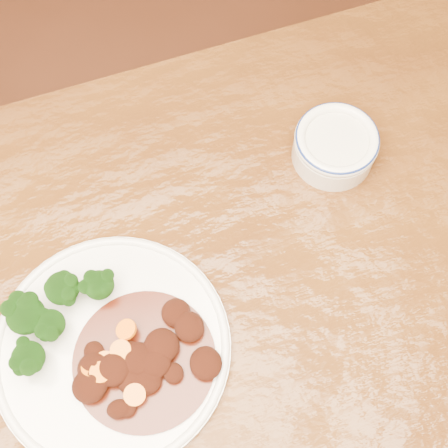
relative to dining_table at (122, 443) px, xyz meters
name	(u,v)px	position (x,y,z in m)	size (l,w,h in m)	color
dining_table	(122,443)	(0.00, 0.00, 0.00)	(1.53, 0.95, 0.75)	#552F0F
dinner_plate	(112,348)	(0.02, 0.09, 0.09)	(0.26, 0.26, 0.02)	white
broccoli_florets	(50,314)	(-0.03, 0.14, 0.12)	(0.12, 0.10, 0.05)	#61914B
mince_stew	(142,360)	(0.05, 0.06, 0.10)	(0.16, 0.16, 0.03)	#431207
dip_bowl	(335,145)	(0.35, 0.25, 0.11)	(0.10, 0.10, 0.05)	white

